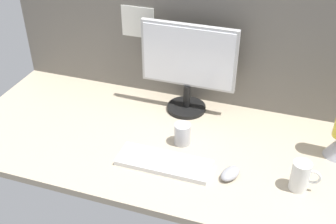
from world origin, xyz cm
name	(u,v)px	position (x,y,z in cm)	size (l,w,h in cm)	color
ground_plane	(170,142)	(0.00, 0.00, -1.50)	(180.00, 80.00, 3.00)	tan
cubicle_wall_back	(196,43)	(-0.05, 37.49, 27.95)	(180.00, 5.50, 55.88)	slate
monitor	(188,64)	(-0.14, 25.13, 23.22)	(42.86, 18.00, 41.81)	black
keyboard	(164,163)	(2.82, -16.08, 1.00)	(37.00, 13.00, 2.00)	silver
mouse	(230,173)	(28.75, -14.75, 1.70)	(5.60, 9.60, 3.40)	#99999E
mug_steel	(182,134)	(5.58, -0.58, 4.63)	(6.83, 6.83, 9.25)	#B2B2B7
mug_ceramic_white	(301,176)	(53.66, -12.70, 5.95)	(10.62, 6.72, 11.82)	white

